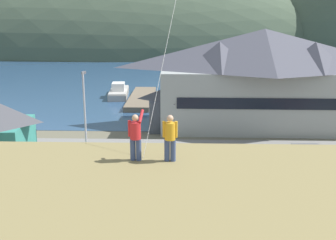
{
  "coord_description": "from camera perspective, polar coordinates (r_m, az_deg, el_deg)",
  "views": [
    {
      "loc": [
        2.19,
        -22.63,
        11.74
      ],
      "look_at": [
        1.17,
        9.0,
        3.58
      ],
      "focal_mm": 43.77,
      "sensor_mm": 36.0,
      "label": 1
    }
  ],
  "objects": [
    {
      "name": "ground_plane",
      "position": [
        25.58,
        -3.35,
        -12.87
      ],
      "size": [
        600.0,
        600.0,
        0.0
      ],
      "primitive_type": "plane",
      "color": "#66604C"
    },
    {
      "name": "parking_lot_pad",
      "position": [
        30.08,
        -2.5,
        -8.42
      ],
      "size": [
        40.0,
        20.0,
        0.1
      ],
      "primitive_type": "cube",
      "color": "gray",
      "rests_on": "ground"
    },
    {
      "name": "bay_water",
      "position": [
        83.48,
        0.33,
        6.39
      ],
      "size": [
        360.0,
        84.0,
        0.03
      ],
      "primitive_type": "cube",
      "color": "navy",
      "rests_on": "ground"
    },
    {
      "name": "far_hill_center_saddle",
      "position": [
        135.18,
        -8.58,
        9.33
      ],
      "size": [
        149.19,
        57.58,
        51.6
      ],
      "primitive_type": "ellipsoid",
      "color": "#42513D",
      "rests_on": "ground"
    },
    {
      "name": "harbor_lodge",
      "position": [
        44.45,
        13.08,
        6.04
      ],
      "size": [
        22.5,
        10.2,
        10.34
      ],
      "color": "#999E99",
      "rests_on": "ground"
    },
    {
      "name": "storage_shed_waterside",
      "position": [
        42.83,
        0.65,
        1.91
      ],
      "size": [
        5.58,
        4.8,
        4.69
      ],
      "color": "#474C56",
      "rests_on": "ground"
    },
    {
      "name": "wharf_dock",
      "position": [
        57.58,
        -3.71,
        3.03
      ],
      "size": [
        3.2,
        14.72,
        0.7
      ],
      "color": "#70604C",
      "rests_on": "ground"
    },
    {
      "name": "moored_boat_wharfside",
      "position": [
        60.75,
        -6.87,
        3.91
      ],
      "size": [
        3.15,
        8.14,
        2.16
      ],
      "color": "#A8A399",
      "rests_on": "ground"
    },
    {
      "name": "parked_car_corner_spot",
      "position": [
        33.57,
        18.95,
        -4.89
      ],
      "size": [
        4.28,
        2.21,
        1.82
      ],
      "color": "slate",
      "rests_on": "parking_lot_pad"
    },
    {
      "name": "parked_car_mid_row_far",
      "position": [
        25.0,
        3.28,
        -10.83
      ],
      "size": [
        4.28,
        2.21,
        1.82
      ],
      "color": "red",
      "rests_on": "parking_lot_pad"
    },
    {
      "name": "parked_car_back_row_right",
      "position": [
        30.56,
        9.4,
        -6.18
      ],
      "size": [
        4.35,
        2.36,
        1.82
      ],
      "color": "silver",
      "rests_on": "parking_lot_pad"
    },
    {
      "name": "parked_car_front_row_red",
      "position": [
        27.5,
        17.54,
        -9.09
      ],
      "size": [
        4.22,
        2.09,
        1.82
      ],
      "color": "#9EA3A8",
      "rests_on": "parking_lot_pad"
    },
    {
      "name": "parking_light_pole",
      "position": [
        34.97,
        -11.53,
        1.69
      ],
      "size": [
        0.24,
        0.78,
        7.08
      ],
      "color": "#ADADB2",
      "rests_on": "parking_lot_pad"
    },
    {
      "name": "person_kite_flyer",
      "position": [
        15.03,
        -4.55,
        -2.16
      ],
      "size": [
        0.57,
        0.64,
        1.86
      ],
      "color": "#384770",
      "rests_on": "grassy_hill_foreground"
    },
    {
      "name": "person_companion",
      "position": [
        14.9,
        0.28,
        -2.32
      ],
      "size": [
        0.55,
        0.4,
        1.74
      ],
      "color": "#384770",
      "rests_on": "grassy_hill_foreground"
    }
  ]
}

